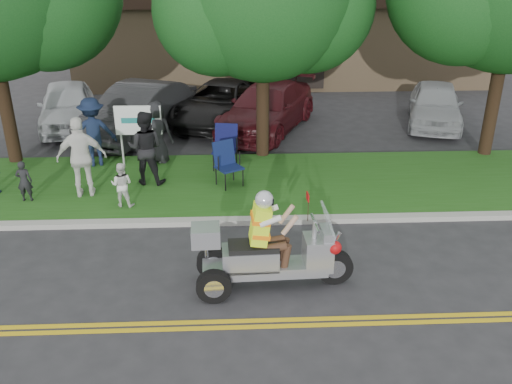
{
  "coord_description": "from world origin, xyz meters",
  "views": [
    {
      "loc": [
        -0.35,
        -7.63,
        5.56
      ],
      "look_at": [
        0.08,
        2.0,
        1.23
      ],
      "focal_mm": 38.0,
      "sensor_mm": 36.0,
      "label": 1
    }
  ],
  "objects_px": {
    "trike_scooter": "(266,254)",
    "parked_car_far_left": "(67,105)",
    "parked_car_mid": "(221,103)",
    "parked_car_far_right": "(435,104)",
    "spectator_adult_right": "(82,157)",
    "parked_car_right": "(267,108)",
    "lawn_chair_a": "(226,144)",
    "spectator_adult_mid": "(146,148)",
    "lawn_chair_b": "(227,161)",
    "parked_car_left": "(139,111)"
  },
  "relations": [
    {
      "from": "trike_scooter",
      "to": "parked_car_far_left",
      "type": "height_order",
      "value": "trike_scooter"
    },
    {
      "from": "parked_car_far_left",
      "to": "parked_car_mid",
      "type": "relative_size",
      "value": 0.88
    },
    {
      "from": "trike_scooter",
      "to": "parked_car_far_right",
      "type": "relative_size",
      "value": 0.68
    },
    {
      "from": "spectator_adult_right",
      "to": "parked_car_far_left",
      "type": "relative_size",
      "value": 0.44
    },
    {
      "from": "parked_car_right",
      "to": "trike_scooter",
      "type": "bearing_deg",
      "value": -69.09
    },
    {
      "from": "lawn_chair_a",
      "to": "spectator_adult_right",
      "type": "relative_size",
      "value": 0.6
    },
    {
      "from": "parked_car_far_left",
      "to": "parked_car_right",
      "type": "relative_size",
      "value": 0.85
    },
    {
      "from": "trike_scooter",
      "to": "parked_car_far_right",
      "type": "height_order",
      "value": "trike_scooter"
    },
    {
      "from": "parked_car_far_left",
      "to": "parked_car_far_right",
      "type": "distance_m",
      "value": 12.51
    },
    {
      "from": "lawn_chair_a",
      "to": "spectator_adult_mid",
      "type": "bearing_deg",
      "value": -142.95
    },
    {
      "from": "trike_scooter",
      "to": "parked_car_right",
      "type": "height_order",
      "value": "trike_scooter"
    },
    {
      "from": "trike_scooter",
      "to": "lawn_chair_a",
      "type": "bearing_deg",
      "value": 95.07
    },
    {
      "from": "parked_car_far_right",
      "to": "spectator_adult_mid",
      "type": "bearing_deg",
      "value": -133.78
    },
    {
      "from": "parked_car_mid",
      "to": "parked_car_right",
      "type": "height_order",
      "value": "parked_car_right"
    },
    {
      "from": "trike_scooter",
      "to": "spectator_adult_mid",
      "type": "relative_size",
      "value": 1.54
    },
    {
      "from": "parked_car_far_right",
      "to": "parked_car_mid",
      "type": "bearing_deg",
      "value": -167.08
    },
    {
      "from": "spectator_adult_right",
      "to": "lawn_chair_b",
      "type": "bearing_deg",
      "value": 178.87
    },
    {
      "from": "trike_scooter",
      "to": "spectator_adult_mid",
      "type": "distance_m",
      "value": 5.41
    },
    {
      "from": "spectator_adult_mid",
      "to": "parked_car_far_left",
      "type": "xyz_separation_m",
      "value": [
        -3.38,
        5.25,
        -0.29
      ]
    },
    {
      "from": "parked_car_mid",
      "to": "parked_car_far_right",
      "type": "xyz_separation_m",
      "value": [
        7.34,
        -0.61,
        0.03
      ]
    },
    {
      "from": "parked_car_right",
      "to": "parked_car_far_right",
      "type": "bearing_deg",
      "value": 27.8
    },
    {
      "from": "spectator_adult_right",
      "to": "parked_car_mid",
      "type": "relative_size",
      "value": 0.39
    },
    {
      "from": "parked_car_far_left",
      "to": "parked_car_left",
      "type": "xyz_separation_m",
      "value": [
        2.55,
        -1.03,
        0.07
      ]
    },
    {
      "from": "lawn_chair_a",
      "to": "parked_car_left",
      "type": "relative_size",
      "value": 0.24
    },
    {
      "from": "lawn_chair_a",
      "to": "lawn_chair_b",
      "type": "bearing_deg",
      "value": -78.78
    },
    {
      "from": "parked_car_left",
      "to": "lawn_chair_a",
      "type": "bearing_deg",
      "value": -25.33
    },
    {
      "from": "lawn_chair_a",
      "to": "parked_car_far_left",
      "type": "height_order",
      "value": "parked_car_far_left"
    },
    {
      "from": "parked_car_mid",
      "to": "parked_car_right",
      "type": "xyz_separation_m",
      "value": [
        1.55,
        -0.93,
        0.05
      ]
    },
    {
      "from": "spectator_adult_mid",
      "to": "parked_car_far_right",
      "type": "height_order",
      "value": "spectator_adult_mid"
    },
    {
      "from": "spectator_adult_mid",
      "to": "parked_car_right",
      "type": "height_order",
      "value": "spectator_adult_mid"
    },
    {
      "from": "parked_car_far_left",
      "to": "parked_car_mid",
      "type": "bearing_deg",
      "value": -9.7
    },
    {
      "from": "parked_car_far_left",
      "to": "spectator_adult_mid",
      "type": "bearing_deg",
      "value": -70.46
    },
    {
      "from": "trike_scooter",
      "to": "lawn_chair_a",
      "type": "relative_size",
      "value": 2.44
    },
    {
      "from": "lawn_chair_b",
      "to": "parked_car_left",
      "type": "relative_size",
      "value": 0.22
    },
    {
      "from": "spectator_adult_right",
      "to": "parked_car_right",
      "type": "relative_size",
      "value": 0.38
    },
    {
      "from": "trike_scooter",
      "to": "parked_car_mid",
      "type": "distance_m",
      "value": 10.27
    },
    {
      "from": "lawn_chair_b",
      "to": "parked_car_right",
      "type": "relative_size",
      "value": 0.21
    },
    {
      "from": "lawn_chair_a",
      "to": "spectator_adult_right",
      "type": "bearing_deg",
      "value": -142.96
    },
    {
      "from": "parked_car_far_left",
      "to": "lawn_chair_b",
      "type": "bearing_deg",
      "value": -58.43
    },
    {
      "from": "parked_car_far_right",
      "to": "parked_car_far_left",
      "type": "bearing_deg",
      "value": -163.66
    },
    {
      "from": "parked_car_mid",
      "to": "parked_car_far_right",
      "type": "distance_m",
      "value": 7.36
    },
    {
      "from": "lawn_chair_a",
      "to": "spectator_adult_mid",
      "type": "xyz_separation_m",
      "value": [
        -1.98,
        -1.02,
        0.27
      ]
    },
    {
      "from": "spectator_adult_mid",
      "to": "spectator_adult_right",
      "type": "xyz_separation_m",
      "value": [
        -1.39,
        -0.72,
        0.04
      ]
    },
    {
      "from": "lawn_chair_a",
      "to": "parked_car_far_right",
      "type": "bearing_deg",
      "value": 38.64
    },
    {
      "from": "trike_scooter",
      "to": "spectator_adult_right",
      "type": "distance_m",
      "value": 5.71
    },
    {
      "from": "lawn_chair_b",
      "to": "parked_car_right",
      "type": "height_order",
      "value": "parked_car_right"
    },
    {
      "from": "spectator_adult_right",
      "to": "parked_car_left",
      "type": "xyz_separation_m",
      "value": [
        0.56,
        4.94,
        -0.26
      ]
    },
    {
      "from": "lawn_chair_b",
      "to": "parked_car_far_left",
      "type": "bearing_deg",
      "value": 104.24
    },
    {
      "from": "spectator_adult_mid",
      "to": "parked_car_far_left",
      "type": "relative_size",
      "value": 0.42
    },
    {
      "from": "lawn_chair_a",
      "to": "parked_car_right",
      "type": "xyz_separation_m",
      "value": [
        1.36,
        3.62,
        -0.02
      ]
    }
  ]
}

